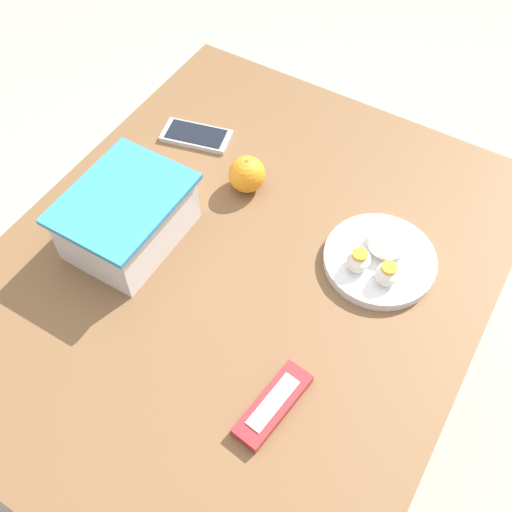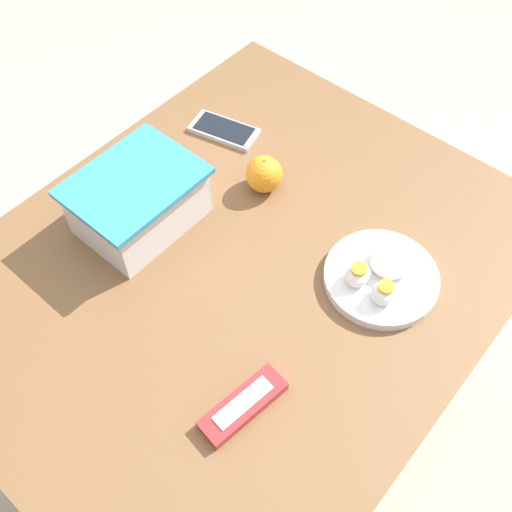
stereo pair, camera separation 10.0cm
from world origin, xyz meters
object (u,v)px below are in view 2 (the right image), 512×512
object	(u,v)px
rice_plate	(382,275)
cell_phone	(224,130)
candy_bar	(243,405)
food_container	(138,203)
orange_fruit	(264,174)

from	to	relation	value
rice_plate	cell_phone	bearing A→B (deg)	77.99
cell_phone	candy_bar	bearing A→B (deg)	-134.67
rice_plate	cell_phone	size ratio (longest dim) A/B	1.30
food_container	candy_bar	size ratio (longest dim) A/B	1.52
orange_fruit	rice_plate	size ratio (longest dim) A/B	0.36
food_container	rice_plate	xyz separation A→B (m)	(0.17, -0.40, -0.03)
food_container	rice_plate	world-z (taller)	food_container
food_container	orange_fruit	xyz separation A→B (m)	(0.21, -0.11, -0.01)
rice_plate	candy_bar	size ratio (longest dim) A/B	1.33
food_container	orange_fruit	distance (m)	0.23
food_container	candy_bar	distance (m)	0.40
rice_plate	cell_phone	distance (m)	0.45
cell_phone	orange_fruit	bearing A→B (deg)	-111.04
food_container	candy_bar	bearing A→B (deg)	-111.25
orange_fruit	rice_plate	bearing A→B (deg)	-96.73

